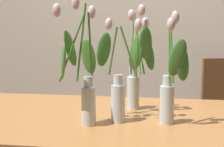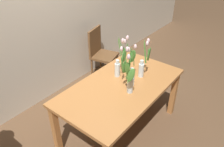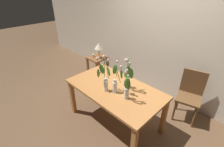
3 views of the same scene
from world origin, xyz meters
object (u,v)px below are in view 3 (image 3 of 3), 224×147
object	(u,v)px
tulip_vase_0	(127,89)
tulip_vase_1	(128,77)
dining_chair	(190,93)
tulip_vase_3	(105,78)
tulip_vase_2	(116,82)
table_lamp	(99,46)
side_table	(98,61)
pillar_candle	(93,56)
dining_table	(115,92)

from	to	relation	value
tulip_vase_0	tulip_vase_1	world-z (taller)	tulip_vase_1
dining_chair	tulip_vase_3	bearing A→B (deg)	-127.02
tulip_vase_2	tulip_vase_1	bearing A→B (deg)	69.89
tulip_vase_2	table_lamp	bearing A→B (deg)	147.76
tulip_vase_1	tulip_vase_2	world-z (taller)	tulip_vase_1
tulip_vase_3	side_table	world-z (taller)	tulip_vase_3
pillar_candle	dining_chair	bearing A→B (deg)	6.09
tulip_vase_0	tulip_vase_2	xyz separation A→B (m)	(-0.24, 0.03, 0.01)
tulip_vase_0	dining_chair	size ratio (longest dim) A/B	0.56
dining_table	tulip_vase_0	world-z (taller)	tulip_vase_0
tulip_vase_0	tulip_vase_1	bearing A→B (deg)	126.76
tulip_vase_3	pillar_candle	size ratio (longest dim) A/B	7.85
tulip_vase_2	side_table	xyz separation A→B (m)	(-1.56, 0.93, -0.49)
tulip_vase_2	side_table	size ratio (longest dim) A/B	0.90
tulip_vase_0	tulip_vase_3	bearing A→B (deg)	-171.77
side_table	pillar_candle	distance (m)	0.19
side_table	tulip_vase_3	bearing A→B (deg)	-36.02
tulip_vase_2	table_lamp	distance (m)	1.79
tulip_vase_0	table_lamp	distance (m)	2.01
tulip_vase_1	table_lamp	bearing A→B (deg)	154.46
tulip_vase_0	side_table	bearing A→B (deg)	151.88
dining_table	table_lamp	xyz separation A→B (m)	(-1.43, 0.89, 0.21)
tulip_vase_0	side_table	size ratio (longest dim) A/B	0.95
dining_table	tulip_vase_3	distance (m)	0.35
tulip_vase_1	tulip_vase_3	bearing A→B (deg)	-128.78
tulip_vase_2	dining_chair	bearing A→B (deg)	56.01
tulip_vase_0	table_lamp	world-z (taller)	tulip_vase_0
tulip_vase_1	table_lamp	world-z (taller)	tulip_vase_1
dining_table	side_table	world-z (taller)	dining_table
dining_table	tulip_vase_1	distance (m)	0.37
tulip_vase_3	dining_table	bearing A→B (deg)	64.60
tulip_vase_1	pillar_candle	distance (m)	1.89
pillar_candle	tulip_vase_0	bearing A→B (deg)	-25.46
dining_table	dining_chair	distance (m)	1.37
tulip_vase_2	tulip_vase_3	size ratio (longest dim) A/B	0.84
side_table	table_lamp	size ratio (longest dim) A/B	1.38
dining_table	dining_chair	size ratio (longest dim) A/B	1.72
side_table	tulip_vase_1	bearing A→B (deg)	-24.28
dining_chair	pillar_candle	world-z (taller)	dining_chair
side_table	tulip_vase_0	bearing A→B (deg)	-28.12
tulip_vase_1	pillar_candle	xyz separation A→B (m)	(-1.73, 0.68, -0.37)
table_lamp	pillar_candle	bearing A→B (deg)	-151.12
dining_table	table_lamp	bearing A→B (deg)	148.17
tulip_vase_0	tulip_vase_2	distance (m)	0.24
tulip_vase_0	pillar_candle	xyz separation A→B (m)	(-1.90, 0.90, -0.33)
tulip_vase_2	dining_chair	world-z (taller)	tulip_vase_2
tulip_vase_3	table_lamp	xyz separation A→B (m)	(-1.36, 1.04, -0.10)
tulip_vase_2	table_lamp	size ratio (longest dim) A/B	1.25
tulip_vase_3	pillar_candle	distance (m)	1.82
dining_table	tulip_vase_2	distance (m)	0.29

